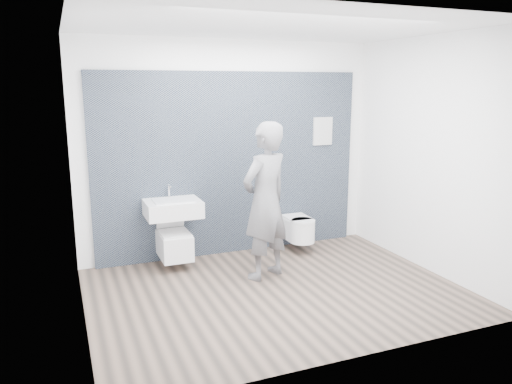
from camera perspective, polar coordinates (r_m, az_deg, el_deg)
name	(u,v)px	position (r m, az deg, el deg)	size (l,w,h in m)	color
ground	(276,291)	(5.61, 2.33, -11.24)	(4.00, 4.00, 0.00)	brown
room_shell	(278,133)	(5.18, 2.50, 6.72)	(4.00, 4.00, 4.00)	white
tile_wall	(232,251)	(6.89, -2.72, -6.74)	(3.60, 0.06, 2.40)	black
washbasin	(173,208)	(6.19, -9.48, -1.82)	(0.67, 0.50, 0.50)	white
toilet_square	(174,243)	(6.31, -9.32, -5.80)	(0.37, 0.53, 0.70)	white
toilet_rounded	(299,229)	(6.84, 4.92, -4.22)	(0.34, 0.57, 0.31)	white
info_placard	(320,241)	(7.38, 7.28, -5.54)	(0.29, 0.03, 0.39)	white
visitor	(265,201)	(5.74, 1.06, -1.07)	(0.67, 0.44, 1.83)	slate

